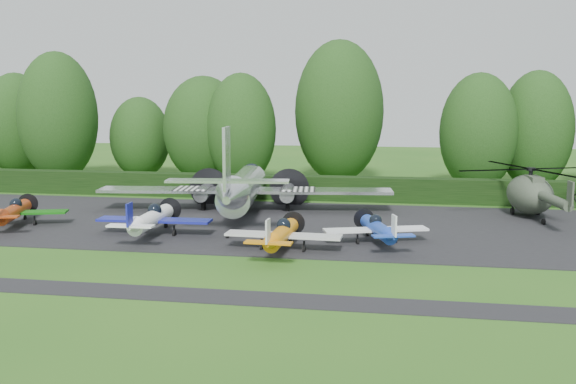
% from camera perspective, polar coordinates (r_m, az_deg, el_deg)
% --- Properties ---
extents(ground, '(160.00, 160.00, 0.00)m').
position_cam_1_polar(ground, '(34.95, -9.58, -5.89)').
color(ground, '#245818').
rests_on(ground, ground).
extents(apron, '(70.00, 18.00, 0.01)m').
position_cam_1_polar(apron, '(44.27, -5.32, -2.75)').
color(apron, black).
rests_on(apron, ground).
extents(taxiway_verge, '(70.00, 2.00, 0.00)m').
position_cam_1_polar(taxiway_verge, '(29.57, -13.45, -8.68)').
color(taxiway_verge, black).
rests_on(taxiway_verge, ground).
extents(hedgerow, '(90.00, 1.60, 2.00)m').
position_cam_1_polar(hedgerow, '(54.80, -2.35, -0.55)').
color(hedgerow, black).
rests_on(hedgerow, ground).
extents(transport_plane, '(22.05, 16.91, 7.07)m').
position_cam_1_polar(transport_plane, '(47.01, -4.09, 0.35)').
color(transport_plane, silver).
rests_on(transport_plane, ground).
extents(light_plane_red, '(6.64, 6.98, 2.55)m').
position_cam_1_polar(light_plane_red, '(46.25, -23.19, -1.59)').
color(light_plane_red, '#9E330E').
rests_on(light_plane_red, ground).
extents(light_plane_white, '(7.16, 7.53, 2.75)m').
position_cam_1_polar(light_plane_white, '(40.42, -12.02, -2.34)').
color(light_plane_white, white).
rests_on(light_plane_white, ground).
extents(light_plane_orange, '(6.58, 6.92, 2.53)m').
position_cam_1_polar(light_plane_orange, '(35.64, -0.57, -3.75)').
color(light_plane_orange, orange).
rests_on(light_plane_orange, ground).
extents(light_plane_blue, '(6.18, 6.50, 2.37)m').
position_cam_1_polar(light_plane_blue, '(37.79, 8.00, -3.23)').
color(light_plane_blue, '#1C40AD').
rests_on(light_plane_blue, ground).
extents(helicopter, '(11.16, 13.06, 3.59)m').
position_cam_1_polar(helicopter, '(49.00, 20.71, 0.11)').
color(helicopter, '#394233').
rests_on(helicopter, ground).
extents(tree_0, '(6.71, 6.71, 11.02)m').
position_cam_1_polar(tree_0, '(63.64, 21.16, 5.12)').
color(tree_0, black).
rests_on(tree_0, ground).
extents(tree_1, '(8.90, 8.90, 14.22)m').
position_cam_1_polar(tree_1, '(64.90, 4.56, 7.14)').
color(tree_1, black).
rests_on(tree_1, ground).
extents(tree_2, '(7.87, 7.87, 13.11)m').
position_cam_1_polar(tree_2, '(69.32, -19.76, 6.29)').
color(tree_2, black).
rests_on(tree_2, ground).
extents(tree_3, '(6.81, 6.81, 10.89)m').
position_cam_1_polar(tree_3, '(62.63, -4.19, 5.57)').
color(tree_3, black).
rests_on(tree_3, ground).
extents(tree_4, '(7.01, 7.01, 10.79)m').
position_cam_1_polar(tree_4, '(61.24, 16.57, 5.12)').
color(tree_4, black).
rests_on(tree_4, ground).
extents(tree_5, '(6.32, 6.32, 8.58)m').
position_cam_1_polar(tree_5, '(69.98, -13.02, 4.73)').
color(tree_5, black).
rests_on(tree_5, ground).
extents(tree_6, '(8.19, 8.19, 10.68)m').
position_cam_1_polar(tree_6, '(65.66, -7.49, 5.57)').
color(tree_6, black).
rests_on(tree_6, ground).
extents(tree_8, '(7.28, 7.28, 11.18)m').
position_cam_1_polar(tree_8, '(76.27, -22.94, 5.55)').
color(tree_8, black).
rests_on(tree_8, ground).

